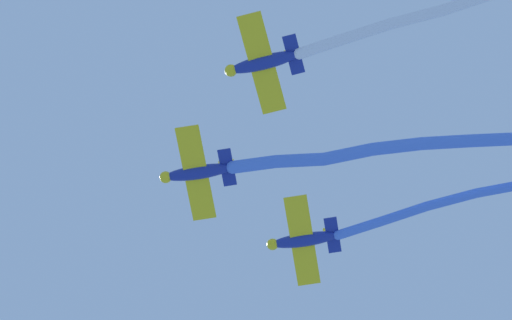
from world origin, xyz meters
TOP-DOWN VIEW (x-y plane):
  - airplane_lead at (2.12, -0.14)m, footprint 6.05×5.22m
  - smoke_trail_lead at (-5.87, -11.83)m, footprint 14.36×20.16m
  - airplane_left_wing at (-6.26, -0.50)m, footprint 5.79×5.42m
  - airplane_right_wing at (3.35, -8.45)m, footprint 6.06×5.22m
  - smoke_trail_right_wing at (-5.16, -18.10)m, footprint 14.94×16.12m

SIDE VIEW (x-z plane):
  - airplane_lead at x=2.12m, z-range 77.06..78.69m
  - airplane_left_wing at x=-6.26m, z-range 77.06..78.69m
  - airplane_right_wing at x=3.35m, z-range 77.36..78.99m
  - smoke_trail_lead at x=-5.87m, z-range 77.23..79.23m
  - smoke_trail_right_wing at x=-5.16m, z-range 78.00..80.20m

